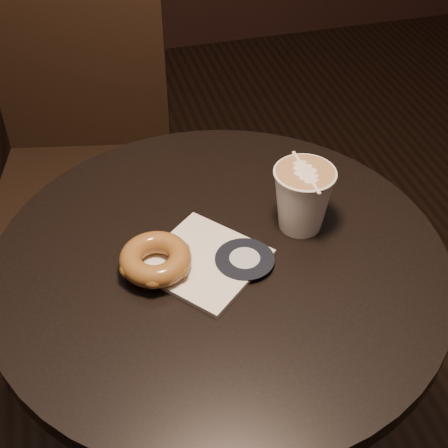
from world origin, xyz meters
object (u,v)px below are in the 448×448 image
object	(u,v)px
chair	(82,129)
doughnut	(155,259)
pastry_bag	(204,261)
cafe_table	(220,337)
latte_cup	(302,199)

from	to	relation	value
chair	doughnut	world-z (taller)	chair
pastry_bag	doughnut	world-z (taller)	doughnut
cafe_table	chair	bearing A→B (deg)	103.64
chair	doughnut	distance (m)	0.71
chair	latte_cup	size ratio (longest dim) A/B	9.79
chair	pastry_bag	distance (m)	0.72
pastry_bag	latte_cup	xyz separation A→B (m)	(0.17, 0.04, 0.05)
cafe_table	latte_cup	distance (m)	0.29
doughnut	pastry_bag	bearing A→B (deg)	-2.18
pastry_bag	latte_cup	distance (m)	0.18
chair	pastry_bag	xyz separation A→B (m)	(0.14, -0.68, 0.17)
latte_cup	doughnut	bearing A→B (deg)	-170.53
pastry_bag	doughnut	size ratio (longest dim) A/B	1.48
pastry_bag	latte_cup	bearing A→B (deg)	-25.77
chair	doughnut	bearing A→B (deg)	-72.43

